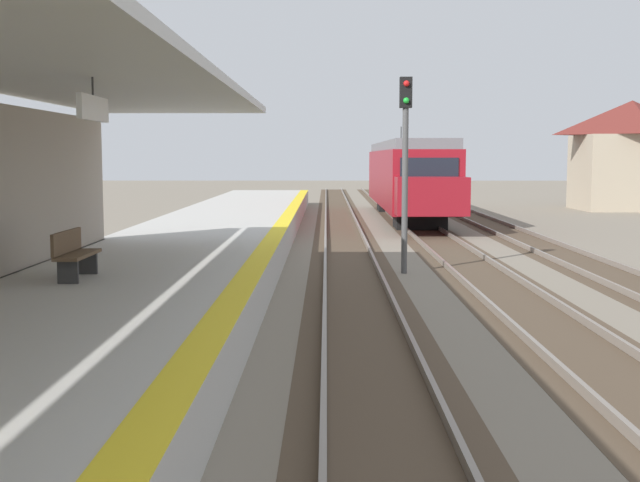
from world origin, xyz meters
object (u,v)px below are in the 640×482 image
(rail_signal_post, at_px, (405,154))
(approaching_train, at_px, (408,176))
(platform_bench, at_px, (74,253))
(distant_trackside_house, at_px, (631,153))

(rail_signal_post, bearing_deg, approaching_train, 84.16)
(approaching_train, height_order, rail_signal_post, rail_signal_post)
(rail_signal_post, bearing_deg, platform_bench, -133.21)
(approaching_train, bearing_deg, platform_bench, -108.04)
(approaching_train, relative_size, distant_trackside_house, 2.97)
(rail_signal_post, height_order, distant_trackside_house, distant_trackside_house)
(rail_signal_post, distance_m, distant_trackside_house, 31.24)
(rail_signal_post, height_order, platform_bench, rail_signal_post)
(approaching_train, height_order, platform_bench, approaching_train)
(platform_bench, bearing_deg, approaching_train, 71.96)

